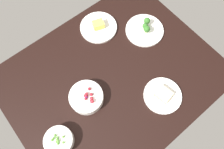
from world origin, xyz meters
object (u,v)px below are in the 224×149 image
Objects in this scene: bowl_peas at (59,141)px; plate_cheese at (98,27)px; plate_broccoli at (145,29)px; bowl_berries at (86,97)px; plate_sandwich at (163,95)px.

bowl_peas is 0.64× the size of plate_cheese.
plate_broccoli reaches higher than plate_cheese.
plate_broccoli is at bearing 136.73° from plate_cheese.
plate_broccoli is (-52.12, -12.09, -1.42)cm from bowl_berries.
plate_sandwich is at bearing 89.90° from plate_cheese.
bowl_berries is 0.78× the size of plate_broccoli.
plate_cheese is (20.24, -19.05, -0.23)cm from plate_broccoli.
plate_broccoli is at bearing -119.41° from plate_sandwich.
bowl_berries is at bearing 13.06° from plate_broccoli.
bowl_peas is (54.74, -15.06, 1.52)cm from plate_sandwich.
bowl_berries is 0.80× the size of plate_cheese.
plate_sandwich is (20.33, 36.07, -0.16)cm from plate_broccoli.
bowl_berries is 0.88× the size of plate_sandwich.
plate_cheese is (-0.10, -55.12, -0.08)cm from plate_sandwich.
bowl_peas reaches higher than plate_sandwich.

